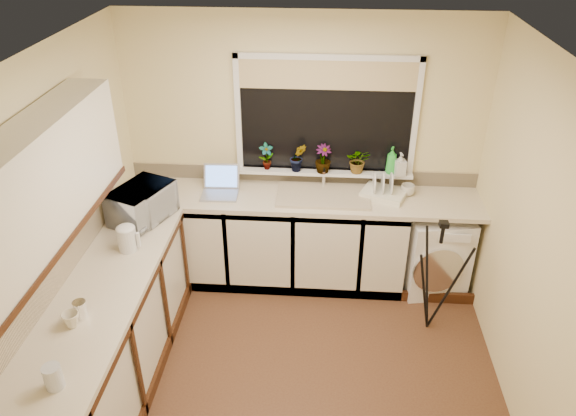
{
  "coord_description": "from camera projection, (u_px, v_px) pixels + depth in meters",
  "views": [
    {
      "loc": [
        0.2,
        -3.1,
        3.27
      ],
      "look_at": [
        -0.07,
        0.55,
        1.15
      ],
      "focal_mm": 34.3,
      "sensor_mm": 36.0,
      "label": 1
    }
  ],
  "objects": [
    {
      "name": "glass_jug",
      "position": [
        53.0,
        377.0,
        2.99
      ],
      "size": [
        0.1,
        0.1,
        0.15
      ],
      "primitive_type": "cylinder",
      "color": "silver",
      "rests_on": "worktop_left"
    },
    {
      "name": "base_cabinet_back",
      "position": [
        266.0,
        239.0,
        5.17
      ],
      "size": [
        2.55,
        0.6,
        0.86
      ],
      "primitive_type": "cube",
      "color": "silver",
      "rests_on": "floor"
    },
    {
      "name": "plant_a",
      "position": [
        266.0,
        157.0,
        4.99
      ],
      "size": [
        0.16,
        0.14,
        0.25
      ],
      "primitive_type": "imported",
      "rotation": [
        0.0,
        0.0,
        0.43
      ],
      "color": "#999999",
      "rests_on": "windowsill"
    },
    {
      "name": "microwave",
      "position": [
        142.0,
        204.0,
        4.5
      ],
      "size": [
        0.52,
        0.62,
        0.29
      ],
      "primitive_type": "imported",
      "rotation": [
        0.0,
        0.0,
        1.18
      ],
      "color": "silver",
      "rests_on": "worktop_left"
    },
    {
      "name": "cup_left",
      "position": [
        71.0,
        320.0,
        3.43
      ],
      "size": [
        0.14,
        0.14,
        0.1
      ],
      "primitive_type": "imported",
      "rotation": [
        0.0,
        0.0,
        -0.32
      ],
      "color": "beige",
      "rests_on": "worktop_left"
    },
    {
      "name": "kettle",
      "position": [
        127.0,
        239.0,
        4.13
      ],
      "size": [
        0.14,
        0.14,
        0.19
      ],
      "primitive_type": "cylinder",
      "color": "silver",
      "rests_on": "worktop_left"
    },
    {
      "name": "sink",
      "position": [
        323.0,
        196.0,
        4.89
      ],
      "size": [
        0.82,
        0.46,
        0.03
      ],
      "primitive_type": "cube",
      "color": "tan",
      "rests_on": "worktop_back"
    },
    {
      "name": "splashback_back",
      "position": [
        302.0,
        175.0,
        5.12
      ],
      "size": [
        3.2,
        0.02,
        0.14
      ],
      "primitive_type": "cube",
      "color": "beige",
      "rests_on": "wall_back"
    },
    {
      "name": "window_blind",
      "position": [
        328.0,
        75.0,
        4.61
      ],
      "size": [
        1.5,
        0.02,
        0.25
      ],
      "primitive_type": "cube",
      "color": "tan",
      "rests_on": "wall_back"
    },
    {
      "name": "plant_d",
      "position": [
        358.0,
        160.0,
        4.93
      ],
      "size": [
        0.22,
        0.19,
        0.24
      ],
      "primitive_type": "imported",
      "rotation": [
        0.0,
        0.0,
        -0.02
      ],
      "color": "#999999",
      "rests_on": "windowsill"
    },
    {
      "name": "plant_b",
      "position": [
        298.0,
        157.0,
        4.95
      ],
      "size": [
        0.16,
        0.14,
        0.27
      ],
      "primitive_type": "imported",
      "rotation": [
        0.0,
        0.0,
        0.17
      ],
      "color": "#999999",
      "rests_on": "windowsill"
    },
    {
      "name": "wall_back",
      "position": [
        303.0,
        149.0,
        5.01
      ],
      "size": [
        3.2,
        0.0,
        3.2
      ],
      "primitive_type": "plane",
      "rotation": [
        1.57,
        0.0,
        0.0
      ],
      "color": "beige",
      "rests_on": "ground"
    },
    {
      "name": "worktop_left",
      "position": [
        97.0,
        299.0,
        3.71
      ],
      "size": [
        0.6,
        2.4,
        0.04
      ],
      "primitive_type": "cube",
      "color": "beige",
      "rests_on": "base_cabinet_left"
    },
    {
      "name": "laptop",
      "position": [
        221.0,
        186.0,
        4.95
      ],
      "size": [
        0.33,
        0.34,
        0.23
      ],
      "rotation": [
        0.0,
        0.0,
        0.03
      ],
      "color": "#9899A0",
      "rests_on": "worktop_back"
    },
    {
      "name": "soap_bottle_clear",
      "position": [
        400.0,
        164.0,
        4.89
      ],
      "size": [
        0.11,
        0.12,
        0.21
      ],
      "primitive_type": "imported",
      "rotation": [
        0.0,
        0.0,
        0.22
      ],
      "color": "#999999",
      "rests_on": "windowsill"
    },
    {
      "name": "upper_cabinet",
      "position": [
        35.0,
        188.0,
        3.13
      ],
      "size": [
        0.28,
        1.9,
        0.7
      ],
      "primitive_type": "cube",
      "color": "silver",
      "rests_on": "wall_left"
    },
    {
      "name": "dish_rack",
      "position": [
        384.0,
        194.0,
        4.89
      ],
      "size": [
        0.45,
        0.4,
        0.06
      ],
      "primitive_type": "cube",
      "rotation": [
        0.0,
        0.0,
        -0.39
      ],
      "color": "white",
      "rests_on": "worktop_back"
    },
    {
      "name": "washing_machine",
      "position": [
        434.0,
        250.0,
        5.07
      ],
      "size": [
        0.63,
        0.62,
        0.78
      ],
      "primitive_type": "cube",
      "rotation": [
        0.0,
        0.0,
        0.18
      ],
      "color": "white",
      "rests_on": "floor"
    },
    {
      "name": "plant_c",
      "position": [
        323.0,
        159.0,
        4.93
      ],
      "size": [
        0.19,
        0.19,
        0.26
      ],
      "primitive_type": "imported",
      "rotation": [
        0.0,
        0.0,
        0.35
      ],
      "color": "#999999",
      "rests_on": "windowsill"
    },
    {
      "name": "window_glass",
      "position": [
        326.0,
        116.0,
        4.82
      ],
      "size": [
        1.5,
        0.02,
        1.0
      ],
      "primitive_type": "cube",
      "color": "black",
      "rests_on": "wall_back"
    },
    {
      "name": "splashback_left",
      "position": [
        47.0,
        268.0,
        3.61
      ],
      "size": [
        0.02,
        2.4,
        0.45
      ],
      "primitive_type": "cube",
      "color": "beige",
      "rests_on": "wall_left"
    },
    {
      "name": "wall_right",
      "position": [
        534.0,
        249.0,
        3.61
      ],
      "size": [
        0.0,
        3.0,
        3.0
      ],
      "primitive_type": "plane",
      "rotation": [
        1.57,
        0.0,
        -1.57
      ],
      "color": "beige",
      "rests_on": "ground"
    },
    {
      "name": "faucet",
      "position": [
        324.0,
        176.0,
        4.99
      ],
      "size": [
        0.03,
        0.03,
        0.24
      ],
      "primitive_type": "cylinder",
      "color": "silver",
      "rests_on": "worktop_back"
    },
    {
      "name": "windowsill",
      "position": [
        324.0,
        172.0,
        5.03
      ],
      "size": [
        1.6,
        0.14,
        0.03
      ],
      "primitive_type": "cube",
      "color": "white",
      "rests_on": "wall_back"
    },
    {
      "name": "steel_jar",
      "position": [
        80.0,
        309.0,
        3.5
      ],
      "size": [
        0.09,
        0.09,
        0.12
      ],
      "primitive_type": "cylinder",
      "color": "white",
      "rests_on": "worktop_left"
    },
    {
      "name": "worktop_back",
      "position": [
        301.0,
        198.0,
        4.92
      ],
      "size": [
        3.2,
        0.6,
        0.04
      ],
      "primitive_type": "cube",
      "color": "beige",
      "rests_on": "base_cabinet_back"
    },
    {
      "name": "floor",
      "position": [
        291.0,
        369.0,
        4.33
      ],
      "size": [
        3.2,
        3.2,
        0.0
      ],
      "primitive_type": "plane",
      "color": "brown",
      "rests_on": "ground"
    },
    {
      "name": "tripod",
      "position": [
        435.0,
        277.0,
        4.49
      ],
      "size": [
        0.62,
        0.62,
        1.06
      ],
      "primitive_type": null,
      "rotation": [
        0.0,
        0.0,
        -0.24
      ],
      "color": "black",
      "rests_on": "floor"
    },
    {
      "name": "soap_bottle_green",
      "position": [
        392.0,
        160.0,
        4.92
      ],
      "size": [
        0.12,
        0.12,
        0.25
      ],
      "primitive_type": "imported",
      "rotation": [
        0.0,
        0.0,
        -0.34
      ],
      "color": "green",
      "rests_on": "windowsill"
    },
    {
      "name": "ceiling",
      "position": [
        293.0,
        58.0,
        3.1
      ],
      "size": [
        3.2,
        3.2,
        0.0
      ],
      "primitive_type": "plane",
      "rotation": [
        3.14,
        0.0,
        0.0
      ],
      "color": "white",
      "rests_on": "ground"
    },
    {
      "name": "cup_back",
      "position": [
        408.0,
        190.0,
        4.91
      ],
      "size": [
        0.15,
        0.15,
        0.1
      ],
      "primitive_type": "imported",
      "rotation": [
        0.0,
        0.0,
        -0.26
      ],
      "color": "beige",
      "rests_on": "worktop_back"
    },
    {
      "name": "base_cabinet_left",
      "position": [
        108.0,
        348.0,
        3.94
      ],
      "size": [
        0.54,
        2.4,
        0.86
      ],
      "primitive_type": "cube",
      "color": "silver",
      "rests_on": "floor"
    },
    {
      "name": "wall_left",
      "position": [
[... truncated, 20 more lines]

